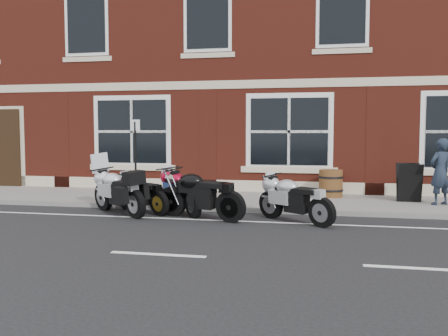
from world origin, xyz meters
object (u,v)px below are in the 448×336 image
at_px(moto_sport_black, 142,192).
at_px(parking_sign, 135,154).
at_px(moto_sport_red, 181,190).
at_px(a_board_sign, 409,182).
at_px(moto_naked_black, 200,193).
at_px(moto_sport_silver, 295,198).
at_px(moto_touring_silver, 118,189).
at_px(barrel_planter, 331,183).
at_px(pedestrian_left, 440,172).

relative_size(moto_sport_black, parking_sign, 0.78).
height_order(moto_sport_red, a_board_sign, a_board_sign).
height_order(moto_naked_black, a_board_sign, a_board_sign).
bearing_deg(moto_sport_silver, moto_naked_black, 127.40).
bearing_deg(moto_sport_black, moto_touring_silver, 157.50).
relative_size(moto_sport_black, barrel_planter, 2.20).
bearing_deg(moto_sport_black, barrel_planter, -24.38).
bearing_deg(moto_naked_black, moto_touring_silver, 103.25).
bearing_deg(pedestrian_left, moto_naked_black, -8.81).
distance_m(moto_touring_silver, pedestrian_left, 8.03).
bearing_deg(barrel_planter, moto_touring_silver, -146.79).
height_order(moto_touring_silver, moto_sport_silver, moto_touring_silver).
height_order(moto_sport_black, a_board_sign, a_board_sign).
height_order(moto_sport_black, parking_sign, parking_sign).
relative_size(moto_naked_black, pedestrian_left, 1.31).
bearing_deg(parking_sign, a_board_sign, 23.73).
xyz_separation_m(moto_sport_red, pedestrian_left, (6.27, 1.83, 0.40)).
bearing_deg(moto_sport_silver, a_board_sign, -6.13).
height_order(a_board_sign, parking_sign, parking_sign).
bearing_deg(moto_naked_black, moto_sport_silver, -69.36).
relative_size(moto_sport_red, barrel_planter, 2.33).
xyz_separation_m(pedestrian_left, a_board_sign, (-0.66, 0.45, -0.33)).
height_order(moto_sport_black, pedestrian_left, pedestrian_left).
distance_m(moto_naked_black, a_board_sign, 5.78).
distance_m(moto_sport_red, barrel_planter, 4.55).
relative_size(moto_touring_silver, moto_sport_silver, 1.06).
xyz_separation_m(moto_sport_silver, moto_naked_black, (-2.14, -0.01, 0.06)).
height_order(moto_touring_silver, barrel_planter, moto_touring_silver).
distance_m(moto_touring_silver, parking_sign, 1.82).
bearing_deg(pedestrian_left, moto_sport_black, -18.08).
distance_m(moto_sport_black, moto_naked_black, 1.72).
distance_m(moto_touring_silver, moto_naked_black, 2.10).
bearing_deg(barrel_planter, pedestrian_left, -20.03).
bearing_deg(barrel_planter, moto_sport_silver, -102.50).
height_order(moto_sport_silver, moto_naked_black, moto_naked_black).
distance_m(moto_touring_silver, moto_sport_black, 0.59).
relative_size(a_board_sign, barrel_planter, 1.33).
xyz_separation_m(moto_sport_red, parking_sign, (-1.63, 1.16, 0.81)).
bearing_deg(pedestrian_left, parking_sign, -28.44).
xyz_separation_m(moto_sport_black, a_board_sign, (6.55, 2.41, 0.13)).
xyz_separation_m(moto_sport_black, barrel_planter, (4.52, 2.94, 0.00)).
height_order(moto_naked_black, barrel_planter, moto_naked_black).
height_order(moto_sport_black, moto_naked_black, moto_naked_black).
bearing_deg(moto_sport_silver, pedestrian_left, -16.73).
bearing_deg(moto_touring_silver, pedestrian_left, -36.49).
bearing_deg(moto_sport_black, moto_sport_silver, -66.20).
xyz_separation_m(moto_sport_black, moto_naked_black, (1.61, -0.59, 0.09)).
height_order(moto_sport_red, moto_sport_black, moto_sport_red).
xyz_separation_m(moto_naked_black, pedestrian_left, (5.61, 2.55, 0.37)).
relative_size(moto_touring_silver, pedestrian_left, 1.09).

